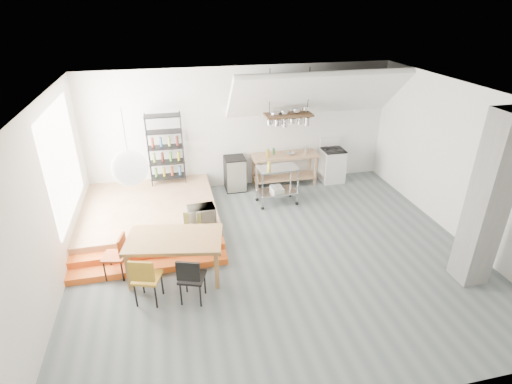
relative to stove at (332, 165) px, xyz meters
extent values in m
plane|color=slate|center=(-2.50, -3.16, -0.48)|extent=(8.00, 8.00, 0.00)
cube|color=silver|center=(-2.50, 0.34, 1.12)|extent=(8.00, 0.04, 3.20)
cube|color=silver|center=(-6.50, -3.16, 1.12)|extent=(0.04, 7.00, 3.20)
cube|color=silver|center=(1.50, -3.16, 1.12)|extent=(0.04, 7.00, 3.20)
cube|color=white|center=(-2.50, -3.16, 2.72)|extent=(8.00, 7.00, 0.02)
cube|color=white|center=(-0.70, -0.26, 2.07)|extent=(4.40, 1.44, 1.32)
cube|color=white|center=(-6.48, -1.66, 1.32)|extent=(0.02, 2.50, 2.20)
cube|color=#936A49|center=(-5.00, -1.16, -0.28)|extent=(3.00, 3.00, 0.40)
cube|color=#DF5C1A|center=(-5.00, -3.11, -0.41)|extent=(3.00, 0.35, 0.13)
cube|color=#DF5C1A|center=(-5.00, -2.76, -0.35)|extent=(3.00, 0.35, 0.27)
cube|color=slate|center=(0.80, -4.66, 1.12)|extent=(0.50, 0.50, 3.20)
cube|color=#936A49|center=(-1.40, -0.01, 0.40)|extent=(1.80, 0.60, 0.06)
cube|color=#936A49|center=(-1.40, -0.01, -0.23)|extent=(1.70, 0.55, 0.04)
cube|color=#936A49|center=(-0.58, 0.21, -0.05)|extent=(0.06, 0.06, 0.86)
cube|color=#936A49|center=(-2.22, 0.21, -0.05)|extent=(0.06, 0.06, 0.86)
cube|color=#936A49|center=(-0.58, -0.23, -0.05)|extent=(0.06, 0.06, 0.86)
cube|color=#936A49|center=(-2.22, -0.23, -0.05)|extent=(0.06, 0.06, 0.86)
cube|color=white|center=(0.00, -0.01, -0.03)|extent=(0.60, 0.60, 0.90)
cube|color=black|center=(0.00, -0.01, 0.44)|extent=(0.58, 0.58, 0.03)
cube|color=white|center=(0.00, 0.27, 0.57)|extent=(0.60, 0.05, 0.25)
cylinder|color=black|center=(0.14, 0.13, 0.46)|extent=(0.18, 0.18, 0.02)
cylinder|color=black|center=(-0.14, 0.13, 0.46)|extent=(0.18, 0.18, 0.02)
cylinder|color=black|center=(0.14, -0.15, 0.46)|extent=(0.18, 0.18, 0.02)
cylinder|color=black|center=(-0.14, -0.15, 0.46)|extent=(0.18, 0.18, 0.02)
cube|color=#422C1A|center=(-1.40, -0.21, 1.57)|extent=(1.20, 0.50, 0.05)
cylinder|color=black|center=(-1.90, -0.21, 2.14)|extent=(0.02, 0.02, 1.15)
cylinder|color=black|center=(-0.90, -0.21, 2.14)|extent=(0.02, 0.02, 1.15)
cylinder|color=silver|center=(-1.90, -0.26, 1.43)|extent=(0.16, 0.16, 0.12)
cylinder|color=silver|center=(-1.70, -0.26, 1.41)|extent=(0.20, 0.20, 0.16)
cylinder|color=silver|center=(-1.50, -0.26, 1.39)|extent=(0.16, 0.16, 0.20)
cylinder|color=silver|center=(-1.30, -0.26, 1.43)|extent=(0.20, 0.20, 0.12)
cylinder|color=silver|center=(-1.10, -0.26, 1.41)|extent=(0.16, 0.16, 0.16)
cylinder|color=silver|center=(-0.90, -0.26, 1.39)|extent=(0.20, 0.20, 0.20)
cylinder|color=black|center=(-4.08, 0.22, 0.82)|extent=(0.02, 0.02, 1.80)
cylinder|color=black|center=(-4.92, 0.22, 0.82)|extent=(0.02, 0.02, 1.80)
cylinder|color=black|center=(-4.08, -0.14, 0.82)|extent=(0.02, 0.02, 1.80)
cylinder|color=black|center=(-4.92, -0.14, 0.82)|extent=(0.02, 0.02, 1.80)
cube|color=black|center=(-4.50, 0.04, 0.07)|extent=(0.88, 0.38, 0.02)
cube|color=black|center=(-4.50, 0.04, 0.47)|extent=(0.88, 0.38, 0.02)
cube|color=black|center=(-4.50, 0.04, 0.87)|extent=(0.88, 0.38, 0.02)
cube|color=black|center=(-4.50, 0.04, 1.27)|extent=(0.88, 0.38, 0.02)
cube|color=black|center=(-4.50, 0.04, 1.67)|extent=(0.88, 0.38, 0.03)
cylinder|color=#488635|center=(-4.50, 0.04, 0.21)|extent=(0.07, 0.07, 0.24)
cylinder|color=#9A8D19|center=(-4.50, 0.04, 0.61)|extent=(0.07, 0.07, 0.24)
cylinder|color=brown|center=(-4.50, 0.04, 1.01)|extent=(0.07, 0.07, 0.24)
cube|color=#936A49|center=(-3.90, -2.41, 0.07)|extent=(0.60, 0.40, 0.03)
cylinder|color=black|center=(-3.63, -2.24, -0.01)|extent=(0.02, 0.02, 0.13)
cylinder|color=black|center=(-4.17, -2.24, -0.01)|extent=(0.02, 0.02, 0.13)
cylinder|color=black|center=(-3.63, -2.58, -0.01)|extent=(0.02, 0.02, 0.13)
cylinder|color=black|center=(-4.17, -2.58, -0.01)|extent=(0.02, 0.02, 0.13)
sphere|color=white|center=(-5.07, -3.25, 1.72)|extent=(0.60, 0.60, 0.60)
cube|color=olive|center=(-4.48, -3.36, 0.30)|extent=(1.87, 1.27, 0.06)
cube|color=olive|center=(-3.65, -3.11, -0.11)|extent=(0.09, 0.09, 0.75)
cube|color=olive|center=(-5.17, -2.82, -0.11)|extent=(0.09, 0.09, 0.75)
cube|color=olive|center=(-3.80, -3.91, -0.11)|extent=(0.09, 0.09, 0.75)
cube|color=olive|center=(-5.32, -3.62, -0.11)|extent=(0.09, 0.09, 0.75)
cube|color=#B8851F|center=(-4.98, -3.98, 0.01)|extent=(0.55, 0.55, 0.04)
cube|color=#B8851F|center=(-5.04, -4.16, 0.28)|extent=(0.40, 0.17, 0.38)
cylinder|color=black|center=(-5.20, -4.09, -0.24)|extent=(0.03, 0.03, 0.48)
cylinder|color=black|center=(-4.87, -4.20, -0.24)|extent=(0.03, 0.03, 0.48)
cylinder|color=black|center=(-5.10, -3.76, -0.24)|extent=(0.03, 0.03, 0.48)
cylinder|color=black|center=(-4.77, -3.87, -0.24)|extent=(0.03, 0.03, 0.48)
cube|color=black|center=(-4.25, -4.12, -0.01)|extent=(0.53, 0.53, 0.04)
cube|color=black|center=(-4.31, -4.30, 0.25)|extent=(0.39, 0.17, 0.37)
cylinder|color=black|center=(-4.46, -4.22, -0.25)|extent=(0.03, 0.03, 0.46)
cylinder|color=black|center=(-4.14, -4.33, -0.25)|extent=(0.03, 0.03, 0.46)
cylinder|color=black|center=(-4.35, -3.91, -0.25)|extent=(0.03, 0.03, 0.46)
cylinder|color=black|center=(-4.03, -4.02, -0.25)|extent=(0.03, 0.03, 0.46)
cube|color=olive|center=(-4.14, -2.72, -0.05)|extent=(0.48, 0.48, 0.04)
cube|color=olive|center=(-4.09, -2.55, 0.19)|extent=(0.36, 0.14, 0.34)
cylinder|color=black|center=(-3.95, -2.62, -0.27)|extent=(0.03, 0.03, 0.42)
cylinder|color=black|center=(-4.25, -2.53, -0.27)|extent=(0.03, 0.03, 0.42)
cylinder|color=black|center=(-4.04, -2.91, -0.27)|extent=(0.03, 0.03, 0.42)
cylinder|color=black|center=(-4.34, -2.82, -0.27)|extent=(0.03, 0.03, 0.42)
cube|color=#A44117|center=(-5.59, -3.15, -0.03)|extent=(0.47, 0.47, 0.04)
cube|color=#A44117|center=(-5.42, -3.19, 0.22)|extent=(0.12, 0.38, 0.35)
cylinder|color=black|center=(-5.47, -3.34, -0.26)|extent=(0.03, 0.03, 0.44)
cylinder|color=black|center=(-5.40, -3.03, -0.26)|extent=(0.03, 0.03, 0.44)
cylinder|color=black|center=(-5.78, -3.27, -0.26)|extent=(0.03, 0.03, 0.44)
cylinder|color=black|center=(-5.71, -2.96, -0.26)|extent=(0.03, 0.03, 0.44)
cube|color=silver|center=(-1.88, -0.99, 0.47)|extent=(1.00, 0.60, 0.04)
cube|color=silver|center=(-1.88, -0.99, -0.16)|extent=(1.00, 0.60, 0.03)
cylinder|color=silver|center=(-1.44, -0.73, 0.01)|extent=(0.03, 0.03, 0.93)
sphere|color=black|center=(-1.44, -0.73, -0.44)|extent=(0.09, 0.09, 0.09)
cylinder|color=silver|center=(-2.35, -0.78, 0.01)|extent=(0.03, 0.03, 0.93)
sphere|color=black|center=(-2.35, -0.78, -0.44)|extent=(0.09, 0.09, 0.09)
cylinder|color=silver|center=(-1.41, -1.21, 0.01)|extent=(0.03, 0.03, 0.93)
sphere|color=black|center=(-1.41, -1.21, -0.44)|extent=(0.09, 0.09, 0.09)
cylinder|color=silver|center=(-2.32, -1.26, 0.01)|extent=(0.03, 0.03, 0.93)
sphere|color=black|center=(-2.32, -1.26, -0.44)|extent=(0.09, 0.09, 0.09)
cube|color=black|center=(-2.76, 0.04, -0.02)|extent=(0.54, 0.54, 0.92)
imported|color=beige|center=(-3.90, -2.41, 0.24)|extent=(0.59, 0.42, 0.31)
imported|color=silver|center=(-1.25, -0.06, 0.46)|extent=(0.28, 0.28, 0.05)
camera|label=1|loc=(-4.40, -9.63, 4.28)|focal=28.00mm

